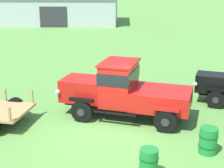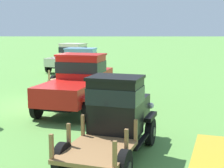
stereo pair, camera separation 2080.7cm
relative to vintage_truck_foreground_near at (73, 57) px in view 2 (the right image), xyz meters
The scene contains 5 objects.
ground_plane 12.72m from the vintage_truck_foreground_near, ahead, with size 240.00×240.00×0.00m, color #5B9342.
vintage_truck_foreground_near is the anchor object (origin of this frame).
vintage_truck_second_in_line 6.40m from the vintage_truck_foreground_near, 11.96° to the left, with size 5.64×2.89×2.20m.
vintage_truck_midrow_center 13.55m from the vintage_truck_foreground_near, ahead, with size 5.71×3.34×2.35m.
vintage_truck_far_side 18.85m from the vintage_truck_foreground_near, 10.78° to the left, with size 4.71×2.74×2.18m.
Camera 2 is at (15.11, 3.42, 3.47)m, focal length 55.00 mm.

